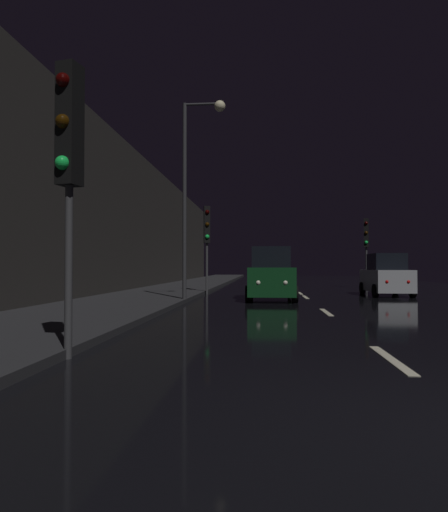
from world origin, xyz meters
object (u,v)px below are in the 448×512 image
traffic_light_far_left (207,231)px  car_parked_right_far (386,276)px  streetlamp_overhead (195,171)px  traffic_light_near_left (69,145)px  car_approaching_headlights (271,276)px  traffic_light_far_right (366,238)px

traffic_light_far_left → car_parked_right_far: 9.17m
car_parked_right_far → streetlamp_overhead: bearing=120.7°
traffic_light_far_left → car_parked_right_far: (8.86, -0.42, -2.32)m
traffic_light_far_left → traffic_light_near_left: size_ratio=0.99×
traffic_light_far_left → streetlamp_overhead: bearing=-10.8°
traffic_light_near_left → car_approaching_headlights: (3.32, 12.90, -2.27)m
traffic_light_near_left → streetlamp_overhead: 11.18m
traffic_light_near_left → car_parked_right_far: 18.62m
car_approaching_headlights → car_parked_right_far: (5.65, 3.25, -0.09)m
streetlamp_overhead → car_parked_right_far: (8.64, 5.13, -4.27)m
traffic_light_far_right → streetlamp_overhead: size_ratio=0.58×
streetlamp_overhead → car_approaching_headlights: size_ratio=1.78×
traffic_light_far_right → car_parked_right_far: (-0.80, -7.84, -2.37)m
traffic_light_far_left → traffic_light_far_right: bearing=114.4°
streetlamp_overhead → car_approaching_headlights: (2.99, 1.89, -4.18)m
traffic_light_near_left → streetlamp_overhead: size_ratio=0.57×
traffic_light_near_left → car_parked_right_far: bearing=162.1°
car_approaching_headlights → car_parked_right_far: bearing=119.9°
streetlamp_overhead → car_parked_right_far: size_ratio=1.96×
traffic_light_near_left → car_approaching_headlights: size_ratio=1.02×
traffic_light_far_left → car_approaching_headlights: (3.21, -3.67, -2.23)m
traffic_light_far_left → traffic_light_far_right: traffic_light_far_right is taller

